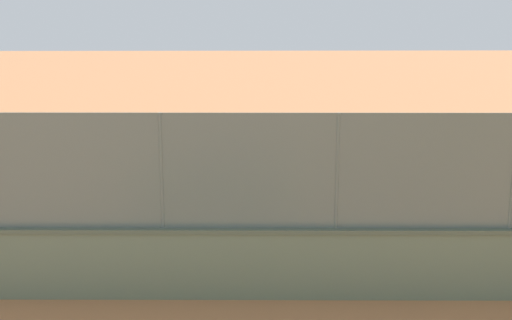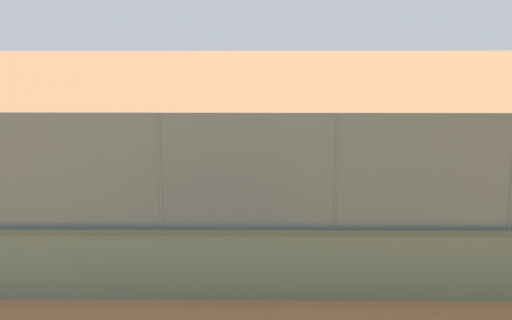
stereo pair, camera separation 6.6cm
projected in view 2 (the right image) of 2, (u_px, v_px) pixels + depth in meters
The scene contains 7 objects.
ground_plane at pixel (169, 177), 21.78m from camera, with size 260.00×260.00×0.00m, color #B27247.
perimeter_wall at pixel (78, 262), 11.89m from camera, with size 29.03×1.45×1.35m.
fence_panel_on_wall at pixel (73, 171), 11.55m from camera, with size 28.50×1.14×2.12m.
player_foreground_swinging at pixel (307, 141), 23.48m from camera, with size 0.71×1.23×1.51m.
player_at_service_line at pixel (281, 151), 21.67m from camera, with size 0.77×1.00×1.51m.
sports_ball at pixel (345, 140), 22.73m from camera, with size 0.12×0.12×0.12m, color orange.
courtside_bench at pixel (422, 236), 14.05m from camera, with size 1.61×0.44×0.87m.
Camera 2 is at (-2.35, 21.30, 4.92)m, focal length 44.98 mm.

